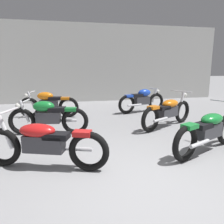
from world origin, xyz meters
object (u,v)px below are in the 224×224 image
at_px(motorcycle_left_row_0, 43,142).
at_px(motorcycle_left_row_1, 48,116).
at_px(motorcycle_left_row_2, 48,104).
at_px(motorcycle_right_row_1, 168,111).
at_px(motorcycle_right_row_0, 209,130).
at_px(motorcycle_right_row_2, 142,100).

distance_m(motorcycle_left_row_0, motorcycle_left_row_1, 1.91).
height_order(motorcycle_left_row_1, motorcycle_left_row_2, same).
bearing_deg(motorcycle_left_row_2, motorcycle_right_row_1, -30.42).
xyz_separation_m(motorcycle_left_row_2, motorcycle_right_row_0, (3.26, -3.80, -0.01)).
relative_size(motorcycle_left_row_1, motorcycle_left_row_2, 1.00).
relative_size(motorcycle_left_row_2, motorcycle_right_row_1, 1.00).
distance_m(motorcycle_left_row_2, motorcycle_right_row_1, 3.85).
bearing_deg(motorcycle_left_row_0, motorcycle_left_row_2, 91.99).
bearing_deg(motorcycle_right_row_1, motorcycle_left_row_1, 179.82).
height_order(motorcycle_left_row_0, motorcycle_left_row_2, motorcycle_left_row_0).
relative_size(motorcycle_left_row_0, motorcycle_left_row_1, 1.06).
bearing_deg(motorcycle_left_row_1, motorcycle_left_row_0, -88.94).
bearing_deg(motorcycle_left_row_1, motorcycle_right_row_1, -0.18).
distance_m(motorcycle_left_row_1, motorcycle_left_row_2, 1.94).
xyz_separation_m(motorcycle_right_row_1, motorcycle_right_row_2, (0.00, 2.06, 0.01)).
distance_m(motorcycle_left_row_1, motorcycle_right_row_1, 3.22).
bearing_deg(motorcycle_right_row_2, motorcycle_left_row_1, -147.48).
distance_m(motorcycle_right_row_1, motorcycle_right_row_2, 2.06).
bearing_deg(motorcycle_left_row_0, motorcycle_left_row_1, 91.06).
height_order(motorcycle_left_row_2, motorcycle_right_row_2, same).
relative_size(motorcycle_right_row_1, motorcycle_right_row_2, 1.01).
xyz_separation_m(motorcycle_left_row_1, motorcycle_right_row_0, (3.16, -1.86, -0.01)).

